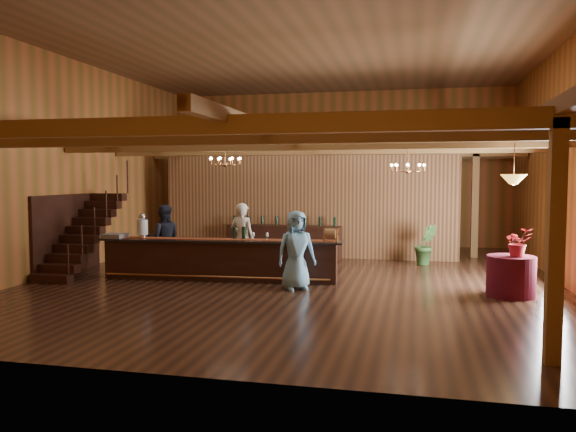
% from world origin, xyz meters
% --- Properties ---
extents(floor, '(14.00, 14.00, 0.00)m').
position_xyz_m(floor, '(0.00, 0.00, 0.00)').
color(floor, '#492A1A').
rests_on(floor, ground).
extents(ceiling, '(14.00, 14.00, 0.00)m').
position_xyz_m(ceiling, '(0.00, 0.00, 5.50)').
color(ceiling, brown).
rests_on(ceiling, wall_back).
extents(wall_back, '(12.00, 0.10, 5.50)m').
position_xyz_m(wall_back, '(0.00, 7.00, 2.75)').
color(wall_back, '#B45F2E').
rests_on(wall_back, floor).
extents(wall_front, '(12.00, 0.10, 5.50)m').
position_xyz_m(wall_front, '(0.00, -7.00, 2.75)').
color(wall_front, '#B45F2E').
rests_on(wall_front, floor).
extents(wall_left, '(0.10, 14.00, 5.50)m').
position_xyz_m(wall_left, '(-6.00, 0.00, 2.75)').
color(wall_left, '#B45F2E').
rests_on(wall_left, floor).
extents(wall_right, '(0.10, 14.00, 5.50)m').
position_xyz_m(wall_right, '(6.00, 0.00, 2.75)').
color(wall_right, '#B45F2E').
rests_on(wall_right, floor).
extents(beam_grid, '(11.90, 13.90, 0.39)m').
position_xyz_m(beam_grid, '(0.00, 0.51, 3.24)').
color(beam_grid, brown).
rests_on(beam_grid, wall_left).
extents(support_posts, '(9.20, 10.20, 3.20)m').
position_xyz_m(support_posts, '(0.00, -0.50, 1.60)').
color(support_posts, brown).
rests_on(support_posts, floor).
extents(partition_wall, '(9.00, 0.18, 3.10)m').
position_xyz_m(partition_wall, '(-0.50, 3.50, 1.55)').
color(partition_wall, '#936030').
rests_on(partition_wall, floor).
extents(window_right_back, '(0.12, 1.05, 1.75)m').
position_xyz_m(window_right_back, '(5.95, 1.00, 1.55)').
color(window_right_back, white).
rests_on(window_right_back, wall_right).
extents(staircase, '(1.00, 2.80, 2.00)m').
position_xyz_m(staircase, '(-5.45, -0.74, 1.00)').
color(staircase, black).
rests_on(staircase, floor).
extents(backroom_boxes, '(4.10, 0.60, 1.10)m').
position_xyz_m(backroom_boxes, '(-0.29, 5.50, 0.53)').
color(backroom_boxes, black).
rests_on(backroom_boxes, floor).
extents(tasting_bar, '(5.86, 1.14, 0.98)m').
position_xyz_m(tasting_bar, '(-1.78, -0.75, 0.49)').
color(tasting_bar, black).
rests_on(tasting_bar, floor).
extents(beverage_dispenser, '(0.26, 0.26, 0.60)m').
position_xyz_m(beverage_dispenser, '(-3.73, -0.84, 1.26)').
color(beverage_dispenser, silver).
rests_on(beverage_dispenser, tasting_bar).
extents(glass_rack_tray, '(0.50, 0.50, 0.10)m').
position_xyz_m(glass_rack_tray, '(-4.39, -0.98, 1.02)').
color(glass_rack_tray, gray).
rests_on(glass_rack_tray, tasting_bar).
extents(raffle_drum, '(0.34, 0.24, 0.30)m').
position_xyz_m(raffle_drum, '(0.85, -0.62, 1.15)').
color(raffle_drum, '#9F5932').
rests_on(raffle_drum, tasting_bar).
extents(bar_bottle_0, '(0.07, 0.07, 0.30)m').
position_xyz_m(bar_bottle_0, '(-1.46, -0.62, 1.12)').
color(bar_bottle_0, black).
rests_on(bar_bottle_0, tasting_bar).
extents(bar_bottle_1, '(0.07, 0.07, 0.30)m').
position_xyz_m(bar_bottle_1, '(-1.25, -0.60, 1.12)').
color(bar_bottle_1, black).
rests_on(bar_bottle_1, tasting_bar).
extents(bar_bottle_2, '(0.07, 0.07, 0.30)m').
position_xyz_m(bar_bottle_2, '(-1.22, -0.60, 1.12)').
color(bar_bottle_2, black).
rests_on(bar_bottle_2, tasting_bar).
extents(backbar_shelf, '(3.54, 0.84, 0.99)m').
position_xyz_m(backbar_shelf, '(-1.14, 3.14, 0.49)').
color(backbar_shelf, black).
rests_on(backbar_shelf, floor).
extents(round_table, '(0.97, 0.97, 0.84)m').
position_xyz_m(round_table, '(4.66, -1.20, 0.42)').
color(round_table, '#521217').
rests_on(round_table, floor).
extents(chandelier_left, '(0.80, 0.80, 0.51)m').
position_xyz_m(chandelier_left, '(-1.88, -0.03, 2.84)').
color(chandelier_left, '#D0864D').
rests_on(chandelier_left, beam_grid).
extents(chandelier_right, '(0.80, 0.80, 0.68)m').
position_xyz_m(chandelier_right, '(2.54, 0.46, 2.68)').
color(chandelier_right, '#D0864D').
rests_on(chandelier_right, beam_grid).
extents(pendant_lamp, '(0.52, 0.52, 0.90)m').
position_xyz_m(pendant_lamp, '(4.66, -1.20, 2.40)').
color(pendant_lamp, '#D0864D').
rests_on(pendant_lamp, beam_grid).
extents(bartender, '(0.74, 0.56, 1.80)m').
position_xyz_m(bartender, '(-1.48, 0.06, 0.90)').
color(bartender, silver).
rests_on(bartender, floor).
extents(staff_second, '(1.04, 0.94, 1.74)m').
position_xyz_m(staff_second, '(-3.53, -0.08, 0.87)').
color(staff_second, '#1F222F').
rests_on(staff_second, floor).
extents(guest, '(1.00, 0.89, 1.72)m').
position_xyz_m(guest, '(0.23, -1.48, 0.86)').
color(guest, '#7DBEE4').
rests_on(guest, floor).
extents(floor_plant, '(0.75, 0.66, 1.15)m').
position_xyz_m(floor_plant, '(3.03, 2.66, 0.57)').
color(floor_plant, '#37622A').
rests_on(floor_plant, floor).
extents(table_flowers, '(0.66, 0.62, 0.60)m').
position_xyz_m(table_flowers, '(4.76, -1.30, 1.13)').
color(table_flowers, '#B8252E').
rests_on(table_flowers, round_table).
extents(table_vase, '(0.21, 0.21, 0.33)m').
position_xyz_m(table_vase, '(4.72, -1.22, 1.00)').
color(table_vase, '#D0864D').
rests_on(table_vase, round_table).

